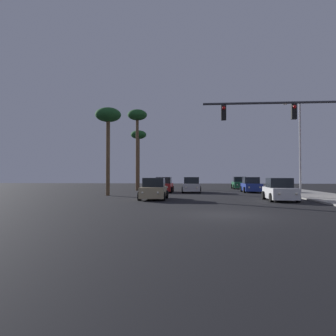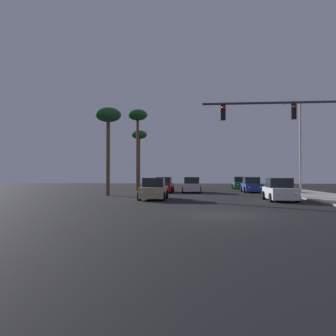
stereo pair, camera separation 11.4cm
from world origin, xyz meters
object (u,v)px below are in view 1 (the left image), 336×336
object	(u,v)px
street_lamp	(299,142)
palm_tree_far	(139,138)
car_tan	(154,190)
car_red	(164,185)
car_silver	(192,185)
traffic_light_mast	(302,126)
car_white	(280,190)
car_green	(239,183)
car_blue	(251,185)
palm_tree_mid	(137,120)
palm_tree_near	(108,119)

from	to	relation	value
street_lamp	palm_tree_far	xyz separation A→B (m)	(-18.83, 16.88, 2.54)
car_tan	car_red	bearing A→B (deg)	-90.20
car_tan	car_silver	xyz separation A→B (m)	(2.81, 10.66, 0.00)
car_tan	palm_tree_far	size ratio (longest dim) A/B	0.49
street_lamp	palm_tree_far	bearing A→B (deg)	138.13
traffic_light_mast	car_tan	bearing A→B (deg)	150.39
car_tan	car_white	size ratio (longest dim) A/B	1.00
traffic_light_mast	car_green	bearing A→B (deg)	90.49
car_white	traffic_light_mast	world-z (taller)	traffic_light_mast
car_blue	palm_tree_far	bearing A→B (deg)	-41.29
palm_tree_far	street_lamp	bearing A→B (deg)	-41.87
car_green	traffic_light_mast	bearing A→B (deg)	91.65
car_silver	car_red	distance (m)	3.08
car_silver	car_blue	world-z (taller)	same
car_blue	street_lamp	world-z (taller)	street_lamp
car_white	palm_tree_far	bearing A→B (deg)	-57.69
car_white	palm_tree_mid	world-z (taller)	palm_tree_mid
car_blue	palm_tree_far	size ratio (longest dim) A/B	0.49
car_blue	car_white	world-z (taller)	same
car_silver	street_lamp	xyz separation A→B (m)	(10.51, -3.13, 4.36)
traffic_light_mast	palm_tree_far	world-z (taller)	palm_tree_far
car_blue	traffic_light_mast	xyz separation A→B (m)	(0.17, -16.88, 4.02)
car_white	street_lamp	distance (m)	10.03
car_silver	car_white	world-z (taller)	same
car_tan	car_blue	xyz separation A→B (m)	(9.37, 11.46, 0.00)
car_blue	palm_tree_mid	distance (m)	15.76
car_white	palm_tree_far	distance (m)	29.96
car_blue	car_white	distance (m)	12.08
car_silver	street_lamp	bearing A→B (deg)	163.12
car_red	palm_tree_far	bearing A→B (deg)	-68.52
car_green	palm_tree_mid	world-z (taller)	palm_tree_mid
car_green	palm_tree_far	distance (m)	16.78
palm_tree_mid	palm_tree_far	size ratio (longest dim) A/B	1.14
car_red	palm_tree_mid	xyz separation A→B (m)	(-3.65, 3.56, 7.94)
car_white	car_red	size ratio (longest dim) A/B	1.00
car_silver	street_lamp	size ratio (longest dim) A/B	0.48
car_green	car_blue	xyz separation A→B (m)	(0.05, -9.21, 0.00)
car_red	car_tan	bearing A→B (deg)	91.75
car_green	street_lamp	distance (m)	14.41
traffic_light_mast	car_white	bearing A→B (deg)	91.30
street_lamp	palm_tree_near	bearing A→B (deg)	-170.27
palm_tree_mid	palm_tree_far	xyz separation A→B (m)	(-1.59, 10.00, -1.05)
car_tan	palm_tree_mid	distance (m)	16.91
palm_tree_mid	palm_tree_near	world-z (taller)	palm_tree_mid
car_tan	car_silver	distance (m)	11.03
car_green	car_red	xyz separation A→B (m)	(-9.59, -9.82, 0.00)
palm_tree_mid	car_green	bearing A→B (deg)	25.31
car_red	palm_tree_near	world-z (taller)	palm_tree_near
street_lamp	palm_tree_mid	size ratio (longest dim) A/B	0.90
car_silver	palm_tree_near	bearing A→B (deg)	38.88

